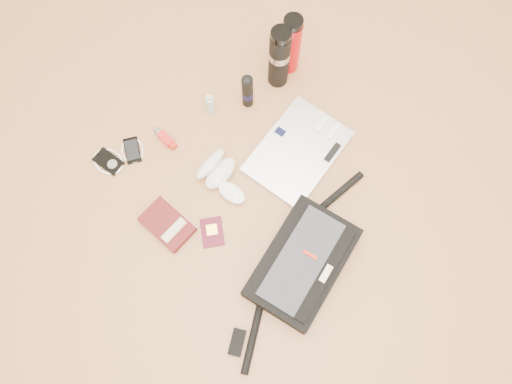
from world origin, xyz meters
TOP-DOWN VIEW (x-y plane):
  - ground at (0.00, 0.00)m, footprint 4.00×4.00m
  - messenger_bag at (-0.05, -0.24)m, footprint 0.74×0.39m
  - laptop at (0.19, 0.11)m, footprint 0.44×0.37m
  - book at (-0.35, 0.14)m, footprint 0.16×0.20m
  - passport at (-0.24, 0.03)m, footprint 0.11×0.13m
  - mouse at (-0.10, 0.11)m, footprint 0.10×0.13m
  - sunglasses_case at (-0.10, 0.22)m, footprint 0.18×0.16m
  - ipod at (-0.41, 0.47)m, footprint 0.12×0.12m
  - phone at (-0.32, 0.46)m, footprint 0.10×0.11m
  - inhaler at (-0.19, 0.43)m, footprint 0.04×0.11m
  - spray_bottle at (0.01, 0.44)m, footprint 0.04×0.04m
  - aerosol_can at (0.15, 0.39)m, footprint 0.05×0.05m
  - thermos_black at (0.30, 0.41)m, footprint 0.09×0.09m
  - thermos_red at (0.37, 0.43)m, footprint 0.09×0.09m

SIDE VIEW (x-z plane):
  - ground at x=0.00m, z-range 0.00..0.00m
  - passport at x=-0.24m, z-range 0.00..0.01m
  - phone at x=-0.32m, z-range 0.00..0.01m
  - ipod at x=-0.41m, z-range 0.00..0.01m
  - laptop at x=0.19m, z-range -0.01..0.03m
  - inhaler at x=-0.19m, z-range 0.00..0.03m
  - book at x=-0.35m, z-range 0.00..0.03m
  - mouse at x=-0.10m, z-range 0.00..0.04m
  - sunglasses_case at x=-0.10m, z-range -0.01..0.07m
  - spray_bottle at x=0.01m, z-range -0.01..0.11m
  - messenger_bag at x=-0.05m, z-range -0.01..0.11m
  - aerosol_can at x=0.15m, z-range 0.00..0.18m
  - thermos_red at x=0.37m, z-range 0.00..0.28m
  - thermos_black at x=0.30m, z-range 0.00..0.30m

